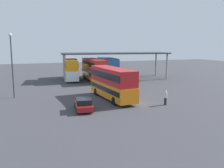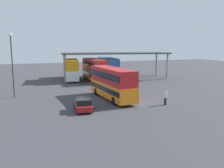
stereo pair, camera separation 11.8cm
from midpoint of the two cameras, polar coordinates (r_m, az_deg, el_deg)
The scene contains 9 objects.
ground_plane at distance 29.70m, azimuth 4.37°, elevation -4.58°, with size 140.00×140.00×0.00m, color #3C3C41.
double_decker_main at distance 31.60m, azimuth -0.11°, elevation 0.46°, with size 3.05×10.18×4.11m.
parked_hatchback at distance 26.59m, azimuth -6.88°, elevation -4.79°, with size 2.21×4.00×1.35m.
double_decker_near_canopy at distance 49.95m, azimuth -9.82°, elevation 3.68°, with size 3.87×10.95×4.24m.
double_decker_mid_row at distance 47.62m, azimuth -4.36°, elevation 3.56°, with size 2.71×10.22×4.32m.
double_decker_far_right at distance 52.09m, azimuth -1.14°, elevation 4.08°, with size 3.64×10.91×4.31m.
depot_canopy at distance 50.46m, azimuth 0.64°, elevation 7.09°, with size 22.73×9.70×5.46m.
lamppost_tall at distance 34.62m, azimuth -22.71°, elevation 5.64°, with size 0.44×0.44×8.58m.
pedestrian_waiting at distance 29.37m, azimuth 12.41°, elevation -3.13°, with size 0.38×0.38×1.80m.
Camera 1 is at (-12.16, -26.15, 7.13)m, focal length 38.68 mm.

